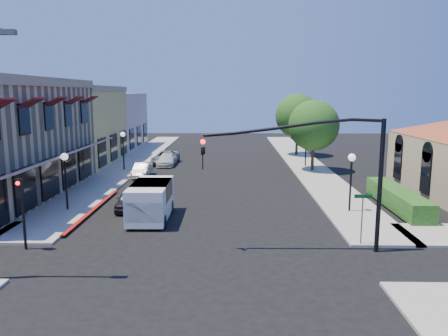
{
  "coord_description": "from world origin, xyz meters",
  "views": [
    {
      "loc": [
        1.47,
        -17.44,
        7.09
      ],
      "look_at": [
        0.98,
        8.55,
        2.6
      ],
      "focal_mm": 35.0,
      "sensor_mm": 36.0,
      "label": 1
    }
  ],
  "objects_px": {
    "lamppost_left_near": "(65,167)",
    "street_name_sign": "(362,211)",
    "white_van": "(151,199)",
    "lamppost_right_near": "(351,168)",
    "street_tree_b": "(297,116)",
    "parked_car_a": "(130,199)",
    "parked_car_d": "(165,157)",
    "street_tree_a": "(314,125)",
    "lamppost_left_far": "(123,141)",
    "lamppost_right_far": "(306,139)",
    "secondary_signal": "(21,201)",
    "parked_car_b": "(142,170)",
    "parked_car_c": "(167,159)",
    "signal_mast_arm": "(332,162)"
  },
  "relations": [
    {
      "from": "street_tree_a",
      "to": "parked_car_b",
      "type": "distance_m",
      "value": 15.71
    },
    {
      "from": "street_tree_a",
      "to": "lamppost_left_far",
      "type": "bearing_deg",
      "value": 180.0
    },
    {
      "from": "street_name_sign",
      "to": "parked_car_c",
      "type": "height_order",
      "value": "street_name_sign"
    },
    {
      "from": "lamppost_right_near",
      "to": "parked_car_b",
      "type": "relative_size",
      "value": 0.99
    },
    {
      "from": "street_name_sign",
      "to": "street_tree_a",
      "type": "bearing_deg",
      "value": 86.24
    },
    {
      "from": "white_van",
      "to": "secondary_signal",
      "type": "bearing_deg",
      "value": -134.52
    },
    {
      "from": "lamppost_left_near",
      "to": "street_name_sign",
      "type": "bearing_deg",
      "value": -19.93
    },
    {
      "from": "street_tree_a",
      "to": "lamppost_right_far",
      "type": "bearing_deg",
      "value": 98.53
    },
    {
      "from": "lamppost_right_near",
      "to": "parked_car_c",
      "type": "height_order",
      "value": "lamppost_right_near"
    },
    {
      "from": "signal_mast_arm",
      "to": "lamppost_right_far",
      "type": "relative_size",
      "value": 2.24
    },
    {
      "from": "street_tree_a",
      "to": "parked_car_a",
      "type": "height_order",
      "value": "street_tree_a"
    },
    {
      "from": "parked_car_a",
      "to": "street_tree_a",
      "type": "bearing_deg",
      "value": 42.17
    },
    {
      "from": "signal_mast_arm",
      "to": "parked_car_c",
      "type": "bearing_deg",
      "value": 114.71
    },
    {
      "from": "white_van",
      "to": "parked_car_d",
      "type": "distance_m",
      "value": 19.75
    },
    {
      "from": "white_van",
      "to": "lamppost_left_far",
      "type": "bearing_deg",
      "value": 109.01
    },
    {
      "from": "parked_car_c",
      "to": "secondary_signal",
      "type": "bearing_deg",
      "value": -96.78
    },
    {
      "from": "signal_mast_arm",
      "to": "street_tree_a",
      "type": "bearing_deg",
      "value": 81.83
    },
    {
      "from": "parked_car_a",
      "to": "parked_car_d",
      "type": "bearing_deg",
      "value": 89.13
    },
    {
      "from": "street_name_sign",
      "to": "lamppost_right_far",
      "type": "bearing_deg",
      "value": 87.37
    },
    {
      "from": "street_name_sign",
      "to": "lamppost_left_far",
      "type": "bearing_deg",
      "value": 128.94
    },
    {
      "from": "street_tree_b",
      "to": "street_name_sign",
      "type": "height_order",
      "value": "street_tree_b"
    },
    {
      "from": "lamppost_right_near",
      "to": "parked_car_d",
      "type": "distance_m",
      "value": 22.75
    },
    {
      "from": "white_van",
      "to": "parked_car_a",
      "type": "height_order",
      "value": "white_van"
    },
    {
      "from": "lamppost_right_far",
      "to": "parked_car_d",
      "type": "relative_size",
      "value": 0.77
    },
    {
      "from": "lamppost_right_near",
      "to": "street_tree_b",
      "type": "bearing_deg",
      "value": 89.28
    },
    {
      "from": "street_tree_a",
      "to": "parked_car_c",
      "type": "xyz_separation_m",
      "value": [
        -13.76,
        3.0,
        -3.6
      ]
    },
    {
      "from": "signal_mast_arm",
      "to": "parked_car_a",
      "type": "bearing_deg",
      "value": 146.29
    },
    {
      "from": "secondary_signal",
      "to": "parked_car_b",
      "type": "distance_m",
      "value": 17.77
    },
    {
      "from": "lamppost_left_near",
      "to": "lamppost_left_far",
      "type": "relative_size",
      "value": 1.0
    },
    {
      "from": "street_tree_b",
      "to": "lamppost_left_far",
      "type": "relative_size",
      "value": 1.97
    },
    {
      "from": "street_tree_a",
      "to": "lamppost_left_near",
      "type": "distance_m",
      "value": 22.3
    },
    {
      "from": "street_tree_a",
      "to": "street_tree_b",
      "type": "bearing_deg",
      "value": 90.0
    },
    {
      "from": "street_tree_a",
      "to": "lamppost_left_far",
      "type": "xyz_separation_m",
      "value": [
        -17.3,
        0.0,
        -1.46
      ]
    },
    {
      "from": "street_tree_b",
      "to": "white_van",
      "type": "relative_size",
      "value": 1.48
    },
    {
      "from": "lamppost_right_near",
      "to": "lamppost_left_far",
      "type": "bearing_deg",
      "value": 140.53
    },
    {
      "from": "secondary_signal",
      "to": "white_van",
      "type": "relative_size",
      "value": 0.7
    },
    {
      "from": "lamppost_right_near",
      "to": "parked_car_b",
      "type": "xyz_separation_m",
      "value": [
        -14.7,
        11.0,
        -2.14
      ]
    },
    {
      "from": "lamppost_right_near",
      "to": "street_tree_a",
      "type": "bearing_deg",
      "value": 88.77
    },
    {
      "from": "lamppost_left_near",
      "to": "lamppost_right_far",
      "type": "height_order",
      "value": "same"
    },
    {
      "from": "parked_car_b",
      "to": "lamppost_left_far",
      "type": "bearing_deg",
      "value": 126.64
    },
    {
      "from": "parked_car_a",
      "to": "parked_car_d",
      "type": "relative_size",
      "value": 0.78
    },
    {
      "from": "street_tree_b",
      "to": "street_name_sign",
      "type": "distance_m",
      "value": 29.96
    },
    {
      "from": "parked_car_b",
      "to": "signal_mast_arm",
      "type": "bearing_deg",
      "value": -56.28
    },
    {
      "from": "secondary_signal",
      "to": "parked_car_d",
      "type": "distance_m",
      "value": 24.8
    },
    {
      "from": "street_tree_b",
      "to": "parked_car_c",
      "type": "xyz_separation_m",
      "value": [
        -13.76,
        -7.0,
        -3.95
      ]
    },
    {
      "from": "lamppost_left_far",
      "to": "parked_car_d",
      "type": "bearing_deg",
      "value": 51.01
    },
    {
      "from": "street_tree_a",
      "to": "signal_mast_arm",
      "type": "xyz_separation_m",
      "value": [
        -2.94,
        -20.5,
        -0.11
      ]
    },
    {
      "from": "lamppost_left_near",
      "to": "white_van",
      "type": "bearing_deg",
      "value": -16.82
    },
    {
      "from": "parked_car_c",
      "to": "lamppost_left_near",
      "type": "bearing_deg",
      "value": -101.2
    },
    {
      "from": "signal_mast_arm",
      "to": "white_van",
      "type": "xyz_separation_m",
      "value": [
        -8.97,
        4.88,
        -2.88
      ]
    }
  ]
}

